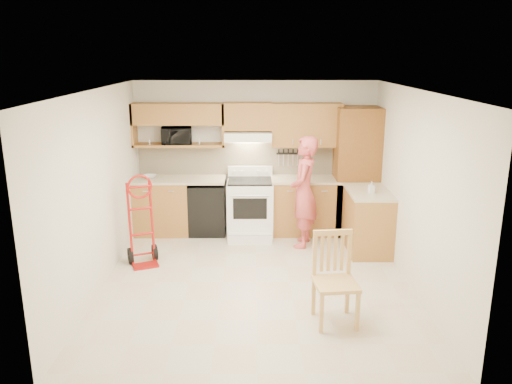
{
  "coord_description": "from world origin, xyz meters",
  "views": [
    {
      "loc": [
        -0.04,
        -6.2,
        2.93
      ],
      "look_at": [
        0.0,
        0.5,
        1.1
      ],
      "focal_mm": 35.84,
      "sensor_mm": 36.0,
      "label": 1
    }
  ],
  "objects_px": {
    "microwave": "(177,136)",
    "range": "(250,203)",
    "person": "(304,192)",
    "hand_truck": "(142,225)",
    "dining_chair": "(336,280)"
  },
  "relations": [
    {
      "from": "microwave",
      "to": "dining_chair",
      "type": "xyz_separation_m",
      "value": [
        2.16,
        -3.13,
        -1.11
      ]
    },
    {
      "from": "person",
      "to": "dining_chair",
      "type": "height_order",
      "value": "person"
    },
    {
      "from": "range",
      "to": "person",
      "type": "relative_size",
      "value": 0.64
    },
    {
      "from": "range",
      "to": "microwave",
      "type": "bearing_deg",
      "value": 166.76
    },
    {
      "from": "range",
      "to": "person",
      "type": "xyz_separation_m",
      "value": [
        0.83,
        -0.45,
        0.31
      ]
    },
    {
      "from": "person",
      "to": "hand_truck",
      "type": "xyz_separation_m",
      "value": [
        -2.35,
        -0.74,
        -0.27
      ]
    },
    {
      "from": "dining_chair",
      "to": "hand_truck",
      "type": "bearing_deg",
      "value": 140.56
    },
    {
      "from": "person",
      "to": "dining_chair",
      "type": "distance_m",
      "value": 2.43
    },
    {
      "from": "hand_truck",
      "to": "dining_chair",
      "type": "height_order",
      "value": "hand_truck"
    },
    {
      "from": "range",
      "to": "person",
      "type": "height_order",
      "value": "person"
    },
    {
      "from": "microwave",
      "to": "person",
      "type": "height_order",
      "value": "microwave"
    },
    {
      "from": "dining_chair",
      "to": "person",
      "type": "bearing_deg",
      "value": 87.44
    },
    {
      "from": "range",
      "to": "hand_truck",
      "type": "relative_size",
      "value": 0.93
    },
    {
      "from": "microwave",
      "to": "range",
      "type": "distance_m",
      "value": 1.64
    },
    {
      "from": "person",
      "to": "dining_chair",
      "type": "xyz_separation_m",
      "value": [
        0.13,
        -2.4,
        -0.35
      ]
    }
  ]
}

